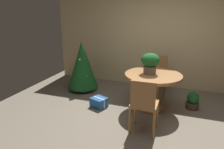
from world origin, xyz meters
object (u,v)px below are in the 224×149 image
Objects in this scene: wooden_chair_near at (144,103)px; flower_vase at (150,62)px; round_dining_table at (153,84)px; wooden_chair_far at (159,73)px; potted_plant at (193,101)px; gift_box_blue at (99,102)px; holiday_tree at (82,65)px.

flower_vase is at bearing 94.76° from wooden_chair_near.
flower_vase is (-0.08, 0.03, 0.44)m from round_dining_table.
wooden_chair_far is (0.00, 0.95, -0.04)m from round_dining_table.
wooden_chair_far reaches higher than potted_plant.
wooden_chair_near is at bearing -85.24° from flower_vase.
potted_plant is (0.88, 0.30, -0.83)m from flower_vase.
gift_box_blue is at bearing -131.83° from wooden_chair_far.
gift_box_blue is at bearing -45.60° from holiday_tree.
round_dining_table is 2.73× the size of flower_vase.
round_dining_table is 3.08× the size of potted_plant.
holiday_tree is at bearing 163.78° from flower_vase.
wooden_chair_near is 2.50× the size of gift_box_blue.
gift_box_blue is 1.96m from potted_plant.
gift_box_blue is (-1.00, -0.27, -0.90)m from flower_vase.
wooden_chair_far is 1.90m from holiday_tree.
flower_vase is 0.43× the size of wooden_chair_near.
wooden_chair_near is 1.34m from gift_box_blue.
flower_vase is at bearing 15.40° from gift_box_blue.
holiday_tree is at bearing 134.40° from gift_box_blue.
round_dining_table is at bearing -157.88° from potted_plant.
holiday_tree is 2.70m from potted_plant.
wooden_chair_near reaches higher than potted_plant.
wooden_chair_far is at bearing 90.00° from wooden_chair_near.
wooden_chair_far is at bearing 12.54° from holiday_tree.
round_dining_table is at bearing 90.00° from wooden_chair_near.
holiday_tree reaches higher than flower_vase.
holiday_tree is (-1.85, 0.54, 0.10)m from round_dining_table.
potted_plant is (0.80, 1.24, -0.37)m from wooden_chair_near.
flower_vase is at bearing 160.72° from round_dining_table.
wooden_chair_near is at bearing -38.15° from holiday_tree.
wooden_chair_near is at bearing -31.64° from gift_box_blue.
wooden_chair_near is at bearing -123.03° from potted_plant.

